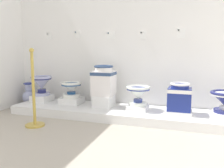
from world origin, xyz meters
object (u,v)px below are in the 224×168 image
(plinth_block_central_ornate, at_px, (179,112))
(antique_toilet_squat_floral, at_px, (42,83))
(info_placard_first, at_px, (49,36))
(antique_toilet_broad_patterned, at_px, (104,80))
(plinth_block_squat_floral, at_px, (42,98))
(plinth_block_pale_glazed, at_px, (138,107))
(antique_toilet_pale_glazed, at_px, (138,93))
(plinth_block_broad_patterned, at_px, (104,101))
(info_placard_third, at_px, (111,35))
(stanchion_post_near_left, at_px, (34,103))
(antique_toilet_rightmost, at_px, (71,88))
(antique_toilet_central_ornate, at_px, (180,96))
(info_placard_fifth, at_px, (181,33))
(plinth_block_leftmost, at_px, (224,114))
(info_placard_fourth, at_px, (143,35))
(info_placard_second, at_px, (77,34))
(plinth_block_rightmost, at_px, (72,100))
(decorative_vase_spare, at_px, (29,95))

(plinth_block_central_ornate, bearing_deg, antique_toilet_squat_floral, 177.97)
(info_placard_first, bearing_deg, antique_toilet_broad_patterned, -15.70)
(plinth_block_squat_floral, height_order, plinth_block_pale_glazed, plinth_block_squat_floral)
(antique_toilet_pale_glazed, bearing_deg, plinth_block_broad_patterned, 175.53)
(info_placard_third, xyz_separation_m, stanchion_post_near_left, (-0.71, -1.18, -0.97))
(antique_toilet_rightmost, distance_m, info_placard_first, 1.11)
(plinth_block_broad_patterned, bearing_deg, antique_toilet_central_ornate, -3.89)
(plinth_block_pale_glazed, relative_size, info_placard_fifth, 2.13)
(plinth_block_leftmost, height_order, info_placard_fourth, info_placard_fourth)
(info_placard_fourth, bearing_deg, info_placard_second, 180.00)
(antique_toilet_rightmost, relative_size, antique_toilet_central_ornate, 0.88)
(info_placard_second, relative_size, stanchion_post_near_left, 0.12)
(plinth_block_squat_floral, bearing_deg, antique_toilet_broad_patterned, -0.14)
(antique_toilet_broad_patterned, height_order, info_placard_third, info_placard_third)
(antique_toilet_rightmost, height_order, info_placard_fifth, info_placard_fifth)
(plinth_block_pale_glazed, xyz_separation_m, stanchion_post_near_left, (-1.27, -0.80, 0.15))
(antique_toilet_central_ornate, relative_size, info_placard_third, 2.95)
(plinth_block_broad_patterned, height_order, info_placard_fourth, info_placard_fourth)
(antique_toilet_rightmost, xyz_separation_m, antique_toilet_central_ornate, (1.77, -0.11, -0.01))
(plinth_block_central_ornate, height_order, info_placard_fourth, info_placard_fourth)
(info_placard_third, bearing_deg, antique_toilet_broad_patterned, -90.85)
(plinth_block_broad_patterned, xyz_separation_m, info_placard_first, (-1.19, 0.33, 1.07))
(info_placard_third, bearing_deg, plinth_block_rightmost, -152.92)
(antique_toilet_squat_floral, xyz_separation_m, antique_toilet_rightmost, (0.57, 0.02, -0.06))
(plinth_block_pale_glazed, bearing_deg, decorative_vase_spare, 174.08)
(plinth_block_leftmost, xyz_separation_m, info_placard_second, (-2.40, 0.36, 1.15))
(antique_toilet_squat_floral, xyz_separation_m, plinth_block_rightmost, (0.57, 0.02, -0.28))
(plinth_block_leftmost, bearing_deg, antique_toilet_central_ornate, -174.44)
(plinth_block_squat_floral, xyz_separation_m, plinth_block_central_ornate, (2.34, -0.08, -0.03))
(plinth_block_rightmost, distance_m, plinth_block_broad_patterned, 0.60)
(antique_toilet_broad_patterned, distance_m, plinth_block_central_ornate, 1.25)
(info_placard_third, xyz_separation_m, decorative_vase_spare, (-1.58, -0.16, -1.10))
(plinth_block_squat_floral, distance_m, plinth_block_pale_glazed, 1.73)
(info_placard_fifth, bearing_deg, info_placard_fourth, -180.00)
(antique_toilet_pale_glazed, height_order, info_placard_first, info_placard_first)
(info_placard_fifth, bearing_deg, stanchion_post_near_left, -147.32)
(plinth_block_central_ornate, bearing_deg, info_placard_fourth, 146.34)
(antique_toilet_rightmost, height_order, plinth_block_pale_glazed, antique_toilet_rightmost)
(plinth_block_rightmost, relative_size, info_placard_third, 2.61)
(antique_toilet_rightmost, bearing_deg, info_placard_fifth, 10.01)
(plinth_block_squat_floral, relative_size, plinth_block_central_ornate, 0.94)
(plinth_block_leftmost, distance_m, info_placard_fifth, 1.35)
(antique_toilet_squat_floral, relative_size, plinth_block_pale_glazed, 1.10)
(antique_toilet_squat_floral, relative_size, plinth_block_central_ornate, 1.00)
(antique_toilet_rightmost, height_order, antique_toilet_broad_patterned, antique_toilet_broad_patterned)
(antique_toilet_rightmost, relative_size, info_placard_fourth, 2.66)
(antique_toilet_central_ornate, relative_size, info_placard_first, 3.15)
(info_placard_second, height_order, info_placard_fifth, info_placard_fifth)
(plinth_block_pale_glazed, relative_size, info_placard_first, 2.60)
(info_placard_fifth, bearing_deg, plinth_block_broad_patterned, -163.71)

